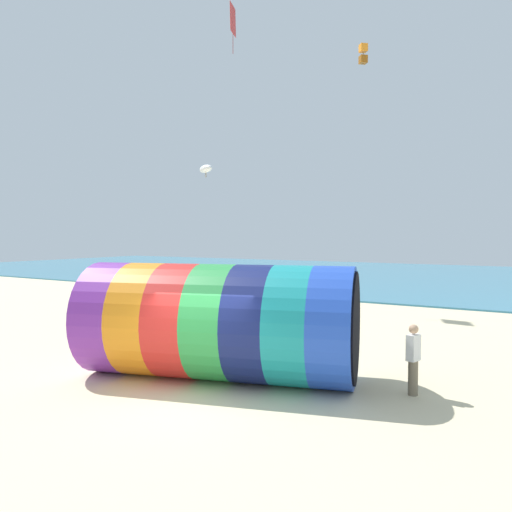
# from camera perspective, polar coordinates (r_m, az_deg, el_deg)

# --- Properties ---
(ground_plane) EXTENTS (120.00, 120.00, 0.00)m
(ground_plane) POSITION_cam_1_polar(r_m,az_deg,el_deg) (12.35, -8.56, -16.31)
(ground_plane) COLOR beige
(sea) EXTENTS (120.00, 40.00, 0.10)m
(sea) POSITION_cam_1_polar(r_m,az_deg,el_deg) (48.75, 22.23, -2.37)
(sea) COLOR teal
(sea) RESTS_ON ground
(giant_inflatable_tube) EXTENTS (7.98, 5.09, 3.16)m
(giant_inflatable_tube) POSITION_cam_1_polar(r_m,az_deg,el_deg) (13.83, -4.22, -7.49)
(giant_inflatable_tube) COLOR purple
(giant_inflatable_tube) RESTS_ON ground
(kite_handler) EXTENTS (0.31, 0.41, 1.76)m
(kite_handler) POSITION_cam_1_polar(r_m,az_deg,el_deg) (13.13, 17.53, -11.14)
(kite_handler) COLOR #726651
(kite_handler) RESTS_ON ground
(kite_white_parafoil) EXTENTS (1.43, 1.12, 0.69)m
(kite_white_parafoil) POSITION_cam_1_polar(r_m,az_deg,el_deg) (27.92, -5.76, 9.89)
(kite_white_parafoil) COLOR white
(kite_red_diamond) EXTENTS (0.44, 1.13, 2.86)m
(kite_red_diamond) POSITION_cam_1_polar(r_m,az_deg,el_deg) (32.94, -2.65, 25.34)
(kite_red_diamond) COLOR red
(kite_orange_box) EXTENTS (0.49, 0.49, 0.99)m
(kite_orange_box) POSITION_cam_1_polar(r_m,az_deg,el_deg) (26.90, 12.15, 21.66)
(kite_orange_box) COLOR orange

